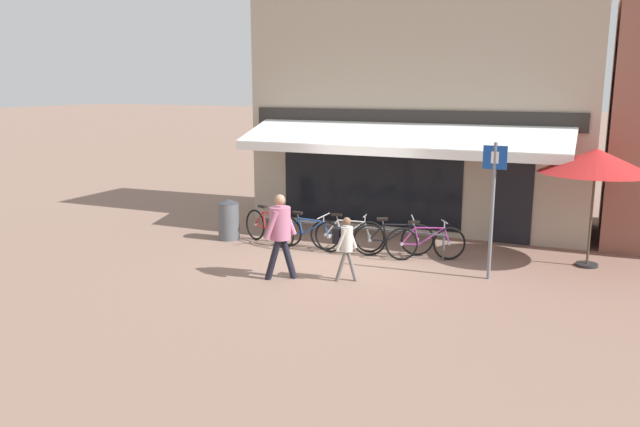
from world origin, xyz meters
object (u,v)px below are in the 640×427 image
(cafe_parasol, at_px, (596,161))
(bicycle_purple, at_px, (425,242))
(bicycle_black, at_px, (393,239))
(pedestrian_child, at_px, (345,241))
(pedestrian_adult, at_px, (280,228))
(bicycle_silver, at_px, (347,235))
(bicycle_red, at_px, (269,227))
(parking_sign, at_px, (493,197))
(bicycle_blue, at_px, (308,233))
(litter_bin, at_px, (229,219))

(cafe_parasol, bearing_deg, bicycle_purple, -164.83)
(bicycle_black, height_order, pedestrian_child, pedestrian_child)
(bicycle_black, bearing_deg, pedestrian_adult, -146.48)
(bicycle_silver, height_order, pedestrian_child, pedestrian_child)
(bicycle_red, xyz_separation_m, bicycle_silver, (1.90, 0.15, -0.02))
(bicycle_purple, relative_size, cafe_parasol, 0.65)
(bicycle_purple, relative_size, parking_sign, 0.61)
(pedestrian_child, bearing_deg, pedestrian_adult, -167.28)
(bicycle_red, xyz_separation_m, bicycle_purple, (3.69, 0.14, -0.01))
(bicycle_purple, xyz_separation_m, parking_sign, (1.46, -0.82, 1.22))
(pedestrian_child, relative_size, parking_sign, 0.48)
(bicycle_blue, bearing_deg, pedestrian_adult, -71.02)
(bicycle_red, distance_m, bicycle_blue, 1.05)
(bicycle_red, xyz_separation_m, bicycle_black, (2.99, 0.14, -0.01))
(bicycle_silver, bearing_deg, pedestrian_adult, -112.18)
(bicycle_blue, bearing_deg, bicycle_purple, 12.77)
(pedestrian_adult, bearing_deg, bicycle_silver, 74.06)
(pedestrian_adult, relative_size, parking_sign, 0.63)
(litter_bin, bearing_deg, pedestrian_child, -26.91)
(bicycle_red, bearing_deg, pedestrian_adult, -32.54)
(bicycle_blue, distance_m, pedestrian_adult, 2.32)
(bicycle_red, distance_m, bicycle_black, 2.99)
(pedestrian_child, height_order, parking_sign, parking_sign)
(bicycle_black, bearing_deg, bicycle_red, 158.35)
(bicycle_purple, bearing_deg, pedestrian_child, -142.85)
(litter_bin, bearing_deg, bicycle_black, 2.05)
(bicycle_black, distance_m, parking_sign, 2.61)
(bicycle_silver, bearing_deg, bicycle_black, -12.39)
(bicycle_red, distance_m, pedestrian_adult, 2.78)
(bicycle_purple, bearing_deg, litter_bin, 155.70)
(bicycle_red, height_order, bicycle_blue, bicycle_red)
(pedestrian_adult, distance_m, cafe_parasol, 6.44)
(bicycle_black, distance_m, cafe_parasol, 4.37)
(bicycle_blue, xyz_separation_m, pedestrian_child, (1.61, -1.83, 0.41))
(parking_sign, bearing_deg, bicycle_black, 159.33)
(pedestrian_child, bearing_deg, bicycle_black, 76.54)
(bicycle_red, relative_size, litter_bin, 1.71)
(pedestrian_adult, xyz_separation_m, litter_bin, (-2.57, 2.27, -0.50))
(bicycle_red, height_order, bicycle_black, bicycle_black)
(bicycle_blue, height_order, bicycle_purple, bicycle_blue)
(bicycle_silver, relative_size, cafe_parasol, 0.69)
(bicycle_red, xyz_separation_m, pedestrian_child, (2.66, -1.91, 0.39))
(litter_bin, bearing_deg, bicycle_red, 0.28)
(bicycle_blue, relative_size, bicycle_silver, 1.06)
(bicycle_red, relative_size, bicycle_purple, 1.07)
(pedestrian_adult, height_order, litter_bin, pedestrian_adult)
(bicycle_black, bearing_deg, bicycle_purple, -24.28)
(bicycle_purple, bearing_deg, parking_sign, -55.32)
(pedestrian_adult, bearing_deg, bicycle_blue, 95.17)
(bicycle_purple, distance_m, pedestrian_child, 2.34)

